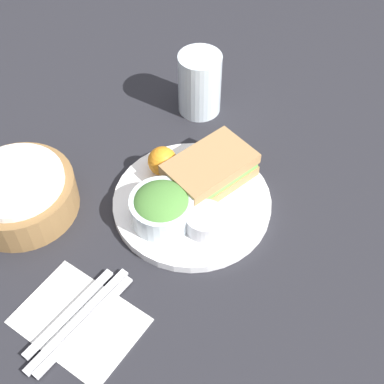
# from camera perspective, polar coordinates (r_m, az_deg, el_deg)

# --- Properties ---
(ground_plane) EXTENTS (4.00, 4.00, 0.00)m
(ground_plane) POSITION_cam_1_polar(r_m,az_deg,el_deg) (0.90, 0.00, -1.44)
(ground_plane) COLOR #232328
(plate) EXTENTS (0.26, 0.26, 0.02)m
(plate) POSITION_cam_1_polar(r_m,az_deg,el_deg) (0.90, 0.00, -1.13)
(plate) COLOR white
(plate) RESTS_ON ground_plane
(sandwich) EXTENTS (0.17, 0.13, 0.05)m
(sandwich) POSITION_cam_1_polar(r_m,az_deg,el_deg) (0.90, 1.82, 2.40)
(sandwich) COLOR #A37A4C
(sandwich) RESTS_ON plate
(salad_bowl) EXTENTS (0.10, 0.10, 0.06)m
(salad_bowl) POSITION_cam_1_polar(r_m,az_deg,el_deg) (0.85, -3.26, -1.59)
(salad_bowl) COLOR silver
(salad_bowl) RESTS_ON plate
(dressing_cup) EXTENTS (0.06, 0.06, 0.03)m
(dressing_cup) POSITION_cam_1_polar(r_m,az_deg,el_deg) (0.84, 1.41, -3.10)
(dressing_cup) COLOR #B7B7BC
(dressing_cup) RESTS_ON plate
(orange_wedge) EXTENTS (0.05, 0.05, 0.05)m
(orange_wedge) POSITION_cam_1_polar(r_m,az_deg,el_deg) (0.91, -3.17, 3.31)
(orange_wedge) COLOR orange
(orange_wedge) RESTS_ON plate
(drink_glass) EXTENTS (0.08, 0.08, 0.12)m
(drink_glass) POSITION_cam_1_polar(r_m,az_deg,el_deg) (1.03, 0.82, 11.49)
(drink_glass) COLOR silver
(drink_glass) RESTS_ON ground_plane
(bread_basket) EXTENTS (0.19, 0.19, 0.07)m
(bread_basket) POSITION_cam_1_polar(r_m,az_deg,el_deg) (0.92, -17.94, -0.17)
(bread_basket) COLOR olive
(bread_basket) RESTS_ON ground_plane
(napkin) EXTENTS (0.13, 0.17, 0.00)m
(napkin) POSITION_cam_1_polar(r_m,az_deg,el_deg) (0.80, -11.95, -13.28)
(napkin) COLOR white
(napkin) RESTS_ON ground_plane
(fork) EXTENTS (0.19, 0.02, 0.01)m
(fork) POSITION_cam_1_polar(r_m,az_deg,el_deg) (0.79, -11.07, -13.88)
(fork) COLOR silver
(fork) RESTS_ON napkin
(knife) EXTENTS (0.20, 0.02, 0.01)m
(knife) POSITION_cam_1_polar(r_m,az_deg,el_deg) (0.80, -12.00, -13.13)
(knife) COLOR silver
(knife) RESTS_ON napkin
(spoon) EXTENTS (0.17, 0.02, 0.01)m
(spoon) POSITION_cam_1_polar(r_m,az_deg,el_deg) (0.81, -12.91, -12.39)
(spoon) COLOR silver
(spoon) RESTS_ON napkin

